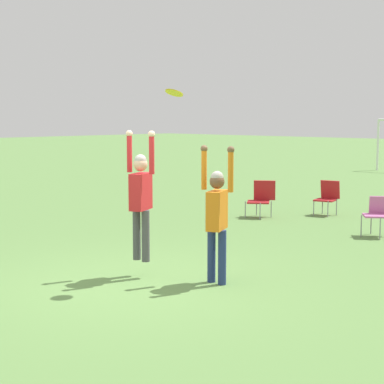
{
  "coord_description": "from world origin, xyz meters",
  "views": [
    {
      "loc": [
        6.86,
        -6.14,
        2.43
      ],
      "look_at": [
        0.3,
        0.85,
        1.3
      ],
      "focal_mm": 60.0,
      "sensor_mm": 36.0,
      "label": 1
    }
  ],
  "objects": [
    {
      "name": "ground_plane",
      "position": [
        0.0,
        0.0,
        0.0
      ],
      "size": [
        120.0,
        120.0,
        0.0
      ],
      "primitive_type": "plane",
      "color": "#608C47"
    },
    {
      "name": "person_jumping",
      "position": [
        -0.25,
        0.3,
        1.29
      ],
      "size": [
        0.6,
        0.49,
        1.97
      ],
      "rotation": [
        0.0,
        0.0,
        1.99
      ],
      "color": "#4C4C51",
      "rests_on": "ground_plane"
    },
    {
      "name": "person_defending",
      "position": [
        0.84,
        0.79,
        1.06
      ],
      "size": [
        0.61,
        0.5,
        2.02
      ],
      "rotation": [
        0.0,
        0.0,
        -1.15
      ],
      "color": "navy",
      "rests_on": "ground_plane"
    },
    {
      "name": "frisbee",
      "position": [
        0.38,
        0.39,
        2.77
      ],
      "size": [
        0.26,
        0.25,
        0.11
      ],
      "color": "yellow"
    },
    {
      "name": "camping_chair_0",
      "position": [
        0.79,
        5.87,
        0.5
      ],
      "size": [
        0.68,
        0.75,
        0.81
      ],
      "rotation": [
        0.0,
        0.0,
        3.77
      ],
      "color": "gray",
      "rests_on": "ground_plane"
    },
    {
      "name": "camping_chair_1",
      "position": [
        -1.47,
        7.64,
        0.49
      ],
      "size": [
        0.57,
        0.61,
        0.86
      ],
      "rotation": [
        0.0,
        0.0,
        3.38
      ],
      "color": "gray",
      "rests_on": "ground_plane"
    },
    {
      "name": "camping_chair_3",
      "position": [
        -2.48,
        6.26,
        0.49
      ],
      "size": [
        0.73,
        0.81,
        0.89
      ],
      "rotation": [
        0.0,
        0.0,
        3.75
      ],
      "color": "gray",
      "rests_on": "ground_plane"
    }
  ]
}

